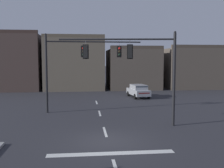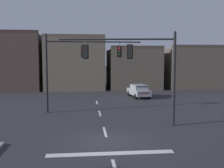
{
  "view_description": "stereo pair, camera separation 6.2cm",
  "coord_description": "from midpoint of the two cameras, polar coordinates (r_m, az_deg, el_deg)",
  "views": [
    {
      "loc": [
        -1.3,
        -14.61,
        4.64
      ],
      "look_at": [
        0.77,
        4.99,
        2.85
      ],
      "focal_mm": 41.87,
      "sensor_mm": 36.0,
      "label": 1
    },
    {
      "loc": [
        -1.23,
        -14.61,
        4.64
      ],
      "look_at": [
        0.77,
        4.99,
        2.85
      ],
      "focal_mm": 41.87,
      "sensor_mm": 36.0,
      "label": 2
    }
  ],
  "objects": [
    {
      "name": "car_lot_nearside",
      "position": [
        32.97,
        5.71,
        -1.44
      ],
      "size": [
        2.33,
        4.61,
        1.61
      ],
      "color": "#9EA0A5",
      "rests_on": "ground"
    },
    {
      "name": "stop_bar_paint",
      "position": [
        13.49,
        -0.29,
        -14.91
      ],
      "size": [
        6.4,
        0.5,
        0.01
      ],
      "primitive_type": "cube",
      "color": "silver",
      "rests_on": "ground"
    },
    {
      "name": "lane_centreline",
      "position": [
        17.29,
        -1.64,
        -10.38
      ],
      "size": [
        0.16,
        26.4,
        0.01
      ],
      "color": "silver",
      "rests_on": "ground"
    },
    {
      "name": "signal_mast_far_side",
      "position": [
        23.47,
        -8.21,
        5.29
      ],
      "size": [
        8.52,
        0.42,
        6.99
      ],
      "color": "black",
      "rests_on": "ground"
    },
    {
      "name": "ground_plane",
      "position": [
        15.38,
        -1.05,
        -12.38
      ],
      "size": [
        400.0,
        400.0,
        0.0
      ],
      "primitive_type": "plane",
      "color": "#2B2B30"
    },
    {
      "name": "building_row",
      "position": [
        44.7,
        0.58,
        3.96
      ],
      "size": [
        41.96,
        12.61,
        9.01
      ],
      "color": "#473833",
      "rests_on": "ground"
    },
    {
      "name": "signal_mast_near_side",
      "position": [
        18.45,
        5.97,
        4.87
      ],
      "size": [
        8.11,
        1.25,
        6.67
      ],
      "color": "black",
      "rests_on": "ground"
    }
  ]
}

